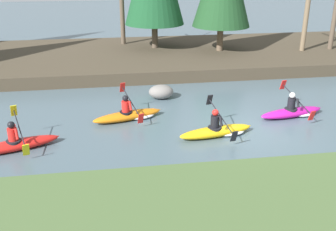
# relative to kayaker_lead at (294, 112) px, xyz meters

# --- Properties ---
(ground_plane) EXTENTS (90.00, 90.00, 0.00)m
(ground_plane) POSITION_rel_kayaker_lead_xyz_m (-2.22, -1.03, -0.20)
(ground_plane) COLOR #4C606B
(riverbank_far) EXTENTS (44.00, 8.97, 0.62)m
(riverbank_far) POSITION_rel_kayaker_lead_xyz_m (-2.22, 9.29, 0.11)
(riverbank_far) COLOR #473D2D
(riverbank_far) RESTS_ON ground
(bare_tree_mid_upstream) EXTENTS (2.87, 2.84, 5.15)m
(bare_tree_mid_upstream) POSITION_rel_kayaker_lead_xyz_m (4.30, 8.21, 2.85)
(bare_tree_mid_upstream) COLOR #7A664C
(bare_tree_mid_upstream) RESTS_ON riverbank_far
(bare_tree_mid_downstream) EXTENTS (2.74, 2.71, 4.89)m
(bare_tree_mid_downstream) POSITION_rel_kayaker_lead_xyz_m (6.16, 8.37, 2.73)
(bare_tree_mid_downstream) COLOR brown
(bare_tree_mid_downstream) RESTS_ON riverbank_far
(kayaker_lead) EXTENTS (2.79, 2.06, 1.20)m
(kayaker_lead) POSITION_rel_kayaker_lead_xyz_m (0.00, 0.00, 0.00)
(kayaker_lead) COLOR #C61999
(kayaker_lead) RESTS_ON ground
(kayaker_middle) EXTENTS (2.79, 2.06, 1.20)m
(kayaker_middle) POSITION_rel_kayaker_lead_xyz_m (-3.38, -1.28, 0.00)
(kayaker_middle) COLOR yellow
(kayaker_middle) RESTS_ON ground
(kayaker_trailing) EXTENTS (2.76, 2.03, 1.20)m
(kayaker_trailing) POSITION_rel_kayaker_lead_xyz_m (-6.35, 0.65, 0.00)
(kayaker_trailing) COLOR orange
(kayaker_trailing) RESTS_ON ground
(kayaker_far_back) EXTENTS (2.75, 2.01, 1.20)m
(kayaker_far_back) POSITION_rel_kayaker_lead_xyz_m (-10.14, -1.33, 0.02)
(kayaker_far_back) COLOR red
(kayaker_far_back) RESTS_ON ground
(boulder_midstream) EXTENTS (1.08, 0.84, 0.61)m
(boulder_midstream) POSITION_rel_kayaker_lead_xyz_m (-4.85, 2.84, 0.11)
(boulder_midstream) COLOR gray
(boulder_midstream) RESTS_ON ground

